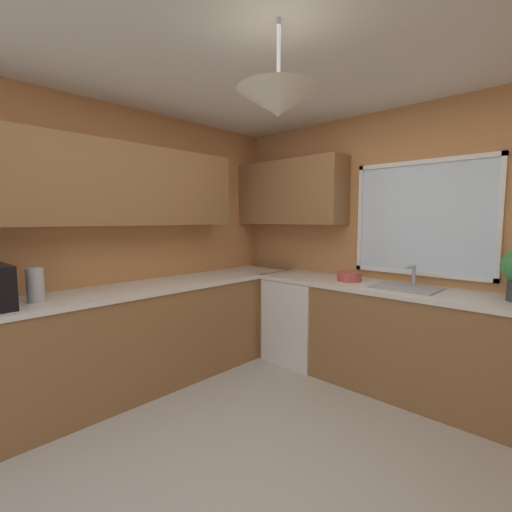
% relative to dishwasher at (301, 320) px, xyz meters
% --- Properties ---
extents(ground_plane, '(8.58, 8.58, 0.00)m').
position_rel_dishwasher_xyz_m(ground_plane, '(0.98, -1.56, -0.43)').
color(ground_plane, '#B7B2A8').
extents(room_shell, '(4.02, 3.92, 2.59)m').
position_rel_dishwasher_xyz_m(room_shell, '(0.59, -1.12, 1.30)').
color(room_shell, '#C6844C').
rests_on(room_shell, ground_plane).
extents(counter_run_left, '(0.65, 3.53, 0.91)m').
position_rel_dishwasher_xyz_m(counter_run_left, '(-0.66, -1.56, 0.02)').
color(counter_run_left, olive).
rests_on(counter_run_left, ground_plane).
extents(counter_run_back, '(3.11, 0.65, 0.91)m').
position_rel_dishwasher_xyz_m(counter_run_back, '(1.19, 0.03, 0.02)').
color(counter_run_back, olive).
rests_on(counter_run_back, ground_plane).
extents(dishwasher, '(0.60, 0.60, 0.87)m').
position_rel_dishwasher_xyz_m(dishwasher, '(0.00, 0.00, 0.00)').
color(dishwasher, white).
rests_on(dishwasher, ground_plane).
extents(kettle, '(0.11, 0.11, 0.25)m').
position_rel_dishwasher_xyz_m(kettle, '(-0.64, -2.31, 0.60)').
color(kettle, '#B7B7BC').
rests_on(kettle, counter_run_left).
extents(sink_assembly, '(0.52, 0.40, 0.19)m').
position_rel_dishwasher_xyz_m(sink_assembly, '(1.09, 0.04, 0.49)').
color(sink_assembly, '#9EA0A5').
rests_on(sink_assembly, counter_run_back).
extents(bowl, '(0.23, 0.23, 0.09)m').
position_rel_dishwasher_xyz_m(bowl, '(0.54, 0.03, 0.52)').
color(bowl, '#B74C42').
rests_on(bowl, counter_run_back).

